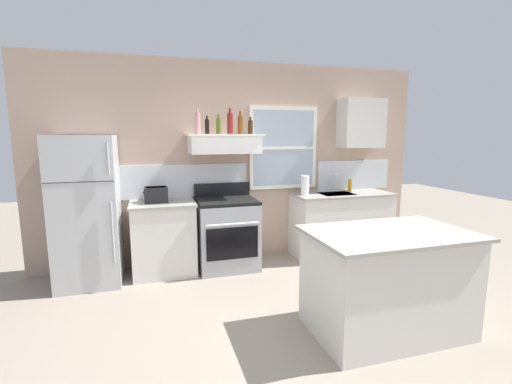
{
  "coord_description": "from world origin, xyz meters",
  "views": [
    {
      "loc": [
        -1.18,
        -2.59,
        1.73
      ],
      "look_at": [
        -0.05,
        1.2,
        1.1
      ],
      "focal_mm": 25.09,
      "sensor_mm": 36.0,
      "label": 1
    }
  ],
  "objects_px": {
    "bottle_rose_pink": "(198,123)",
    "bottle_amber_wine": "(240,124)",
    "toaster": "(156,194)",
    "kitchen_island": "(387,281)",
    "refrigerator": "(87,211)",
    "dish_soap_bottle": "(350,185)",
    "stove_range": "(227,233)",
    "bottle_olive_oil_square": "(219,126)",
    "bottle_balsamic_dark": "(207,126)",
    "bottle_red_label_wine": "(230,123)",
    "paper_towel_roll": "(305,185)",
    "bottle_brown_stout": "(250,127)"
  },
  "relations": [
    {
      "from": "bottle_olive_oil_square",
      "to": "kitchen_island",
      "type": "relative_size",
      "value": 0.18
    },
    {
      "from": "stove_range",
      "to": "bottle_red_label_wine",
      "type": "bearing_deg",
      "value": 36.84
    },
    {
      "from": "dish_soap_bottle",
      "to": "kitchen_island",
      "type": "height_order",
      "value": "dish_soap_bottle"
    },
    {
      "from": "stove_range",
      "to": "bottle_red_label_wine",
      "type": "xyz_separation_m",
      "value": [
        0.07,
        0.05,
        1.42
      ]
    },
    {
      "from": "bottle_olive_oil_square",
      "to": "bottle_brown_stout",
      "type": "bearing_deg",
      "value": -13.26
    },
    {
      "from": "toaster",
      "to": "bottle_rose_pink",
      "type": "bearing_deg",
      "value": -1.28
    },
    {
      "from": "refrigerator",
      "to": "bottle_balsamic_dark",
      "type": "xyz_separation_m",
      "value": [
        1.44,
        0.16,
        0.97
      ]
    },
    {
      "from": "toaster",
      "to": "bottle_red_label_wine",
      "type": "relative_size",
      "value": 0.92
    },
    {
      "from": "stove_range",
      "to": "bottle_amber_wine",
      "type": "distance_m",
      "value": 1.42
    },
    {
      "from": "bottle_balsamic_dark",
      "to": "dish_soap_bottle",
      "type": "xyz_separation_m",
      "value": [
        2.09,
        -0.0,
        -0.84
      ]
    },
    {
      "from": "bottle_brown_stout",
      "to": "refrigerator",
      "type": "bearing_deg",
      "value": -177.74
    },
    {
      "from": "toaster",
      "to": "bottle_brown_stout",
      "type": "height_order",
      "value": "bottle_brown_stout"
    },
    {
      "from": "bottle_amber_wine",
      "to": "toaster",
      "type": "bearing_deg",
      "value": 179.51
    },
    {
      "from": "bottle_olive_oil_square",
      "to": "paper_towel_roll",
      "type": "xyz_separation_m",
      "value": [
        1.18,
        -0.11,
        -0.8
      ]
    },
    {
      "from": "dish_soap_bottle",
      "to": "kitchen_island",
      "type": "distance_m",
      "value": 2.29
    },
    {
      "from": "kitchen_island",
      "to": "dish_soap_bottle",
      "type": "bearing_deg",
      "value": 67.61
    },
    {
      "from": "stove_range",
      "to": "bottle_olive_oil_square",
      "type": "bearing_deg",
      "value": 111.67
    },
    {
      "from": "bottle_red_label_wine",
      "to": "paper_towel_roll",
      "type": "height_order",
      "value": "bottle_red_label_wine"
    },
    {
      "from": "toaster",
      "to": "bottle_olive_oil_square",
      "type": "relative_size",
      "value": 1.19
    },
    {
      "from": "toaster",
      "to": "bottle_rose_pink",
      "type": "xyz_separation_m",
      "value": [
        0.53,
        -0.01,
        0.87
      ]
    },
    {
      "from": "dish_soap_bottle",
      "to": "bottle_rose_pink",
      "type": "bearing_deg",
      "value": -177.84
    },
    {
      "from": "toaster",
      "to": "bottle_rose_pink",
      "type": "relative_size",
      "value": 0.95
    },
    {
      "from": "bottle_amber_wine",
      "to": "bottle_rose_pink",
      "type": "bearing_deg",
      "value": -179.72
    },
    {
      "from": "bottle_balsamic_dark",
      "to": "bottle_red_label_wine",
      "type": "height_order",
      "value": "bottle_red_label_wine"
    },
    {
      "from": "bottle_rose_pink",
      "to": "bottle_amber_wine",
      "type": "xyz_separation_m",
      "value": [
        0.55,
        0.0,
        -0.01
      ]
    },
    {
      "from": "bottle_brown_stout",
      "to": "paper_towel_roll",
      "type": "relative_size",
      "value": 0.8
    },
    {
      "from": "bottle_rose_pink",
      "to": "bottle_balsamic_dark",
      "type": "distance_m",
      "value": 0.16
    },
    {
      "from": "bottle_amber_wine",
      "to": "dish_soap_bottle",
      "type": "distance_m",
      "value": 1.89
    },
    {
      "from": "bottle_rose_pink",
      "to": "kitchen_island",
      "type": "distance_m",
      "value": 2.79
    },
    {
      "from": "bottle_brown_stout",
      "to": "dish_soap_bottle",
      "type": "height_order",
      "value": "bottle_brown_stout"
    },
    {
      "from": "bottle_red_label_wine",
      "to": "kitchen_island",
      "type": "bearing_deg",
      "value": -64.08
    },
    {
      "from": "bottle_rose_pink",
      "to": "dish_soap_bottle",
      "type": "relative_size",
      "value": 1.74
    },
    {
      "from": "bottle_olive_oil_square",
      "to": "bottle_amber_wine",
      "type": "distance_m",
      "value": 0.28
    },
    {
      "from": "dish_soap_bottle",
      "to": "toaster",
      "type": "bearing_deg",
      "value": -178.51
    },
    {
      "from": "toaster",
      "to": "stove_range",
      "type": "xyz_separation_m",
      "value": [
        0.87,
        -0.07,
        -0.54
      ]
    },
    {
      "from": "stove_range",
      "to": "bottle_rose_pink",
      "type": "bearing_deg",
      "value": 171.03
    },
    {
      "from": "bottle_olive_oil_square",
      "to": "dish_soap_bottle",
      "type": "distance_m",
      "value": 2.12
    },
    {
      "from": "refrigerator",
      "to": "dish_soap_bottle",
      "type": "height_order",
      "value": "refrigerator"
    },
    {
      "from": "bottle_amber_wine",
      "to": "kitchen_island",
      "type": "distance_m",
      "value": 2.57
    },
    {
      "from": "stove_range",
      "to": "dish_soap_bottle",
      "type": "xyz_separation_m",
      "value": [
        1.88,
        0.14,
        0.54
      ]
    },
    {
      "from": "bottle_rose_pink",
      "to": "paper_towel_roll",
      "type": "relative_size",
      "value": 1.16
    },
    {
      "from": "bottle_balsamic_dark",
      "to": "bottle_olive_oil_square",
      "type": "distance_m",
      "value": 0.15
    },
    {
      "from": "toaster",
      "to": "kitchen_island",
      "type": "relative_size",
      "value": 0.21
    },
    {
      "from": "refrigerator",
      "to": "bottle_rose_pink",
      "type": "relative_size",
      "value": 5.53
    },
    {
      "from": "bottle_rose_pink",
      "to": "kitchen_island",
      "type": "height_order",
      "value": "bottle_rose_pink"
    },
    {
      "from": "bottle_brown_stout",
      "to": "paper_towel_roll",
      "type": "distance_m",
      "value": 1.11
    },
    {
      "from": "refrigerator",
      "to": "bottle_amber_wine",
      "type": "relative_size",
      "value": 6.04
    },
    {
      "from": "bottle_red_label_wine",
      "to": "paper_towel_roll",
      "type": "bearing_deg",
      "value": -0.84
    },
    {
      "from": "bottle_amber_wine",
      "to": "bottle_balsamic_dark",
      "type": "bearing_deg",
      "value": 168.54
    },
    {
      "from": "refrigerator",
      "to": "kitchen_island",
      "type": "distance_m",
      "value": 3.31
    }
  ]
}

